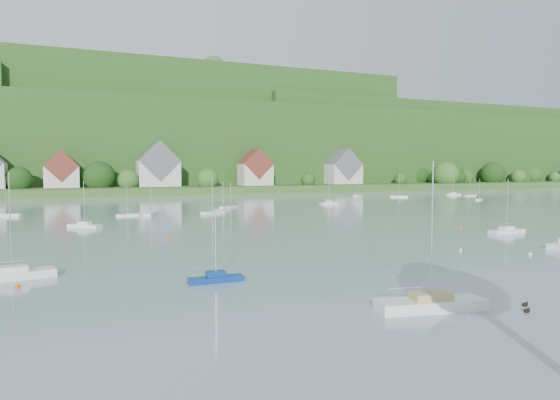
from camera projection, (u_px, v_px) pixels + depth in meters
name	position (u px, v px, depth m)	size (l,w,h in m)	color
far_shore_strip	(142.00, 189.00, 204.63)	(600.00, 60.00, 3.00)	#2B4C1C
forested_ridge	(127.00, 145.00, 266.71)	(620.00, 181.22, 69.89)	#1B3D13
village_building_1	(62.00, 172.00, 182.61)	(12.00, 9.36, 14.00)	beige
village_building_2	(158.00, 168.00, 194.91)	(16.00, 11.44, 18.00)	beige
village_building_3	(255.00, 170.00, 208.33)	(13.00, 10.40, 15.50)	beige
village_building_4	(343.00, 170.00, 229.12)	(15.00, 10.40, 16.50)	beige
near_sailboat_1	(216.00, 278.00, 42.92)	(4.82, 1.40, 6.49)	navy
near_sailboat_2	(430.00, 303.00, 34.36)	(7.96, 3.59, 10.38)	white
near_sailboat_3	(507.00, 231.00, 75.33)	(6.22, 2.00, 8.31)	white
near_sailboat_6	(12.00, 274.00, 43.94)	(7.37, 3.38, 9.60)	white
mooring_buoy_1	(460.00, 251.00, 59.35)	(0.41, 0.41, 0.41)	silver
mooring_buoy_2	(461.00, 228.00, 82.16)	(0.42, 0.42, 0.42)	#FF5907
mooring_buoy_3	(168.00, 238.00, 70.16)	(0.38, 0.38, 0.38)	#FF5907
mooring_buoy_4	(530.00, 255.00, 56.25)	(0.45, 0.45, 0.45)	silver
mooring_buoy_5	(17.00, 288.00, 40.80)	(0.47, 0.47, 0.47)	#FF5907
duck_pair	(526.00, 308.00, 34.60)	(1.72, 1.52, 0.36)	black
far_sailboat_cluster	(188.00, 205.00, 129.34)	(201.47, 80.22, 8.71)	white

